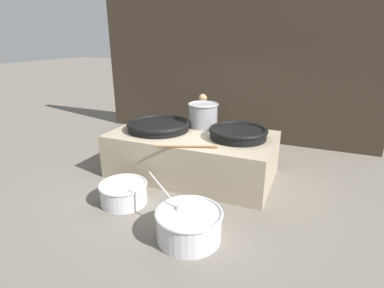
# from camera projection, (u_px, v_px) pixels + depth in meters

# --- Properties ---
(ground_plane) EXTENTS (60.00, 60.00, 0.00)m
(ground_plane) POSITION_uv_depth(u_px,v_px,m) (192.00, 173.00, 6.32)
(ground_plane) COLOR slate
(back_wall) EXTENTS (7.70, 0.24, 4.12)m
(back_wall) POSITION_uv_depth(u_px,v_px,m) (232.00, 63.00, 8.00)
(back_wall) COLOR #382D23
(back_wall) RESTS_ON ground_plane
(hearth_platform) EXTENTS (3.27, 1.76, 0.88)m
(hearth_platform) POSITION_uv_depth(u_px,v_px,m) (192.00, 154.00, 6.17)
(hearth_platform) COLOR tan
(hearth_platform) RESTS_ON ground_plane
(giant_wok_near) EXTENTS (1.32, 1.32, 0.18)m
(giant_wok_near) POSITION_uv_depth(u_px,v_px,m) (159.00, 125.00, 6.25)
(giant_wok_near) COLOR black
(giant_wok_near) RESTS_ON hearth_platform
(giant_wok_far) EXTENTS (1.13, 1.13, 0.20)m
(giant_wok_far) POSITION_uv_depth(u_px,v_px,m) (238.00, 133.00, 5.73)
(giant_wok_far) COLOR black
(giant_wok_far) RESTS_ON hearth_platform
(stock_pot) EXTENTS (0.65, 0.65, 0.52)m
(stock_pot) POSITION_uv_depth(u_px,v_px,m) (203.00, 115.00, 6.40)
(stock_pot) COLOR gray
(stock_pot) RESTS_ON hearth_platform
(stirring_paddle) EXTENTS (1.03, 0.47, 0.04)m
(stirring_paddle) POSITION_uv_depth(u_px,v_px,m) (190.00, 147.00, 5.25)
(stirring_paddle) COLOR brown
(stirring_paddle) RESTS_ON hearth_platform
(cook) EXTENTS (0.37, 0.56, 1.46)m
(cook) POSITION_uv_depth(u_px,v_px,m) (202.00, 121.00, 7.24)
(cook) COLOR #9E7551
(cook) RESTS_ON ground_plane
(prep_bowl_vegetables) EXTENTS (1.22, 0.96, 0.83)m
(prep_bowl_vegetables) POSITION_uv_depth(u_px,v_px,m) (189.00, 223.00, 4.21)
(prep_bowl_vegetables) COLOR silver
(prep_bowl_vegetables) RESTS_ON ground_plane
(prep_bowl_meat) EXTENTS (0.83, 0.83, 0.36)m
(prep_bowl_meat) POSITION_uv_depth(u_px,v_px,m) (124.00, 192.00, 5.15)
(prep_bowl_meat) COLOR silver
(prep_bowl_meat) RESTS_ON ground_plane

